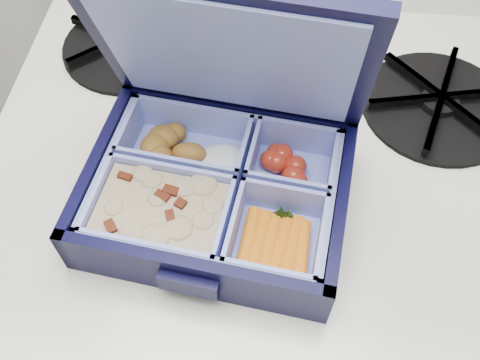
# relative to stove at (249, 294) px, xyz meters

# --- Properties ---
(stove) EXTENTS (0.59, 0.59, 0.89)m
(stove) POSITION_rel_stove_xyz_m (0.00, 0.00, 0.00)
(stove) COLOR silver
(stove) RESTS_ON floor
(bento_box) EXTENTS (0.27, 0.22, 0.06)m
(bento_box) POSITION_rel_stove_xyz_m (-0.03, -0.09, 0.47)
(bento_box) COLOR black
(bento_box) RESTS_ON stove
(burner_grate) EXTENTS (0.21, 0.21, 0.03)m
(burner_grate) POSITION_rel_stove_xyz_m (0.21, 0.07, 0.46)
(burner_grate) COLOR black
(burner_grate) RESTS_ON stove
(burner_grate_rear) EXTENTS (0.22, 0.22, 0.02)m
(burner_grate_rear) POSITION_rel_stove_xyz_m (-0.17, 0.13, 0.45)
(burner_grate_rear) COLOR black
(burner_grate_rear) RESTS_ON stove
(fork) EXTENTS (0.17, 0.13, 0.01)m
(fork) POSITION_rel_stove_xyz_m (0.01, 0.04, 0.45)
(fork) COLOR silver
(fork) RESTS_ON stove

